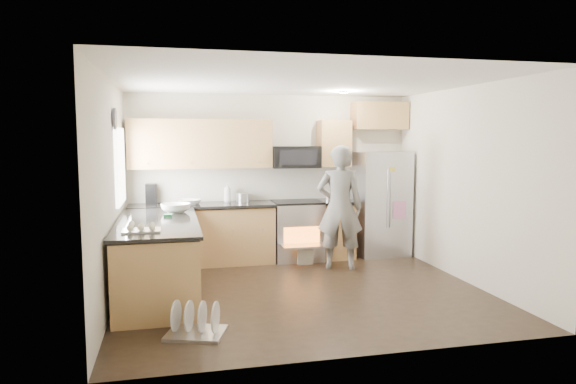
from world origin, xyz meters
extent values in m
plane|color=black|center=(0.00, 0.00, 0.00)|extent=(4.50, 4.50, 0.00)
cube|color=beige|center=(0.00, 2.00, 1.30)|extent=(4.50, 0.04, 2.60)
cube|color=beige|center=(0.00, -2.00, 1.30)|extent=(4.50, 0.04, 2.60)
cube|color=beige|center=(-2.25, 0.00, 1.30)|extent=(0.04, 4.00, 2.60)
cube|color=beige|center=(2.25, 0.00, 1.30)|extent=(0.04, 4.00, 2.60)
cube|color=white|center=(0.00, 0.00, 2.60)|extent=(4.50, 4.00, 0.04)
cube|color=white|center=(-2.23, 1.00, 1.55)|extent=(0.04, 1.00, 1.00)
cylinder|color=beige|center=(0.90, 1.10, 2.58)|extent=(0.14, 0.14, 0.02)
cylinder|color=#474754|center=(-2.22, 0.45, 2.15)|extent=(0.03, 0.26, 0.26)
cube|color=#9F653F|center=(-1.12, 1.70, 0.43)|extent=(2.15, 0.60, 0.87)
cube|color=black|center=(-1.12, 1.69, 0.91)|extent=(2.19, 0.64, 0.04)
cube|color=#9F653F|center=(1.00, 1.70, 0.43)|extent=(0.50, 0.60, 0.87)
cube|color=black|center=(1.00, 1.69, 0.91)|extent=(0.54, 0.64, 0.04)
cube|color=#9F653F|center=(-1.12, 1.83, 1.83)|extent=(2.16, 0.33, 0.74)
cube|color=#9F653F|center=(1.00, 1.83, 1.83)|extent=(0.50, 0.33, 0.74)
cube|color=#9F653F|center=(1.78, 1.83, 2.28)|extent=(0.90, 0.33, 0.44)
imported|color=silver|center=(-1.30, 1.66, 0.97)|extent=(0.34, 0.34, 0.08)
imported|color=silver|center=(-0.72, 1.85, 1.08)|extent=(0.12, 0.12, 0.30)
imported|color=silver|center=(-1.20, 1.70, 0.97)|extent=(0.11, 0.11, 0.09)
cylinder|color=#B7B7BC|center=(-0.49, 1.84, 0.99)|extent=(0.20, 0.20, 0.14)
cube|color=black|center=(-1.88, 1.90, 1.08)|extent=(0.16, 0.20, 0.30)
cylinder|color=#B7B7BC|center=(0.91, 1.80, 0.97)|extent=(0.10, 0.10, 0.08)
cube|color=#9F653F|center=(-1.75, 0.25, 0.43)|extent=(0.90, 2.30, 0.87)
cube|color=black|center=(-1.75, 0.25, 0.91)|extent=(0.96, 2.36, 0.04)
imported|color=white|center=(-1.52, 0.86, 0.99)|extent=(0.39, 0.39, 0.12)
cube|color=green|center=(-1.63, 0.52, 0.94)|extent=(0.10, 0.07, 0.03)
cube|color=#B7B7BC|center=(-1.90, -0.48, 0.97)|extent=(0.40, 0.30, 0.08)
cube|color=#B7B7BC|center=(0.35, 1.68, 0.45)|extent=(0.76, 0.62, 0.90)
cube|color=black|center=(0.35, 1.68, 0.92)|extent=(0.76, 0.60, 0.03)
cube|color=orange|center=(0.35, 1.36, 0.40)|extent=(0.56, 0.02, 0.34)
cube|color=#B7B7BC|center=(0.35, 1.20, 0.32)|extent=(0.70, 0.34, 0.03)
cube|color=silver|center=(0.35, 1.15, 0.18)|extent=(0.24, 0.03, 0.28)
cube|color=black|center=(0.35, 1.80, 1.62)|extent=(0.76, 0.40, 0.34)
cube|color=#B7B7BC|center=(1.77, 1.70, 0.85)|extent=(0.86, 0.68, 1.69)
cylinder|color=#B7B7BC|center=(1.74, 1.37, 0.97)|extent=(0.02, 0.02, 0.92)
cylinder|color=#B7B7BC|center=(1.80, 1.37, 0.97)|extent=(0.02, 0.02, 0.92)
cube|color=pink|center=(1.95, 1.37, 0.78)|extent=(0.22, 0.02, 0.28)
cube|color=#7E99CA|center=(1.60, 1.37, 1.24)|extent=(0.17, 0.01, 0.20)
imported|color=slate|center=(0.82, 0.97, 0.91)|extent=(0.77, 0.62, 1.82)
cube|color=#B7B7BC|center=(-1.37, -1.17, 0.02)|extent=(0.66, 0.59, 0.03)
cylinder|color=silver|center=(-1.56, -1.10, 0.19)|extent=(0.11, 0.30, 0.31)
cylinder|color=silver|center=(-1.44, -1.15, 0.19)|extent=(0.11, 0.30, 0.31)
cylinder|color=silver|center=(-1.31, -1.19, 0.19)|extent=(0.11, 0.30, 0.31)
cylinder|color=silver|center=(-1.19, -1.23, 0.19)|extent=(0.11, 0.30, 0.31)
camera|label=1|loc=(-1.58, -6.09, 1.92)|focal=32.00mm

